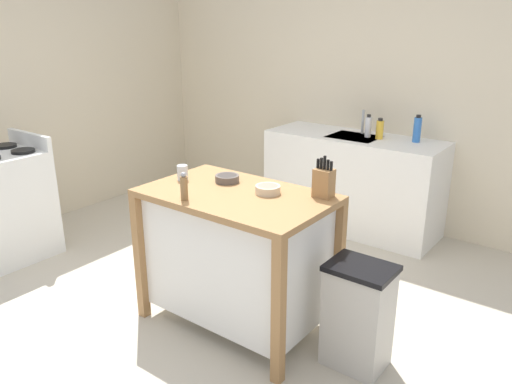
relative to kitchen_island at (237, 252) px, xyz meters
The scene contains 16 objects.
ground_plane 0.56m from the kitchen_island, 160.90° to the right, with size 5.92×5.92×0.00m, color #BCB29E.
wall_back 2.40m from the kitchen_island, 95.92° to the left, with size 4.92×0.10×2.60m, color beige.
wall_left 2.92m from the kitchen_island, 163.74° to the left, with size 0.10×2.93×2.60m, color beige.
kitchen_island is the anchor object (origin of this frame).
knife_block 0.72m from the kitchen_island, 29.40° to the left, with size 0.11×0.09×0.25m.
bowl_ceramic_wide 0.46m from the kitchen_island, 34.26° to the left, with size 0.15×0.15×0.05m.
bowl_stoneware_deep 0.48m from the kitchen_island, 143.98° to the left, with size 0.16×0.16×0.05m.
drinking_cup 0.63m from the kitchen_island, behind, with size 0.07×0.07×0.10m.
pepper_grinder 0.57m from the kitchen_island, 119.79° to the right, with size 0.04×0.04×0.17m.
trash_bin 0.84m from the kitchen_island, ahead, with size 0.36×0.28×0.63m.
sink_counter 1.91m from the kitchen_island, 94.57° to the left, with size 1.62×0.60×0.89m.
sink_faucet 2.11m from the kitchen_island, 94.25° to the left, with size 0.02×0.02×0.22m.
bottle_hand_soap 1.99m from the kitchen_island, 88.01° to the left, with size 0.07×0.07×0.19m.
bottle_dish_soap 2.10m from the kitchen_island, 79.48° to the left, with size 0.07×0.07×0.24m.
bottle_spray_cleaner 1.99m from the kitchen_island, 91.39° to the left, with size 0.06×0.06×0.20m.
stove 2.18m from the kitchen_island, behind, with size 0.60×0.60×1.01m.
Camera 1 is at (2.07, -2.15, 1.90)m, focal length 35.32 mm.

